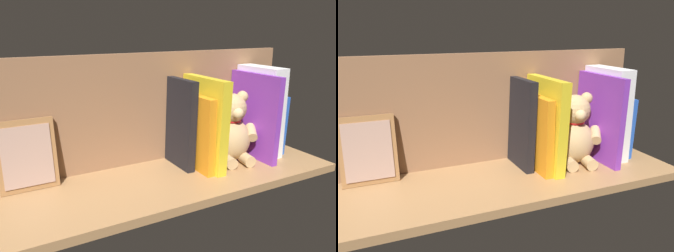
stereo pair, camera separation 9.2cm
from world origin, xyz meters
The scene contains 10 objects.
ground_plane centered at (0.00, 0.00, -1.10)cm, with size 95.53×31.65×2.20cm, color #A87A4C.
shelf_back_panel centered at (0.00, -13.57, 16.03)cm, with size 95.53×1.50×32.05cm, color #936545.
book_0 centered at (-39.53, -4.93, 9.17)cm, with size 2.72×14.99×18.35cm, color blue.
dictionary_thick_white centered at (-34.99, -3.90, 13.67)cm, with size 5.42×16.84×27.34cm, color white.
book_1 centered at (-30.87, -1.97, 12.85)cm, with size 1.88×20.91×25.69cm, color purple.
teddy_bear centered at (-22.43, -1.88, 9.23)cm, with size 16.66×15.09×20.97cm.
book_2 centered at (-13.07, -2.61, 12.80)cm, with size 2.92×19.62×25.61cm, color yellow.
book_3 centered at (-10.01, -3.22, 10.54)cm, with size 2.26×18.40×21.08cm, color orange.
book_4 centered at (-7.29, -5.76, 12.59)cm, with size 2.26×13.33×25.18cm, color black.
picture_frame_leaning centered at (33.61, -10.22, 8.78)cm, with size 13.95×3.83×17.74cm.
Camera 1 is at (42.67, 77.37, 39.22)cm, focal length 37.96 mm.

